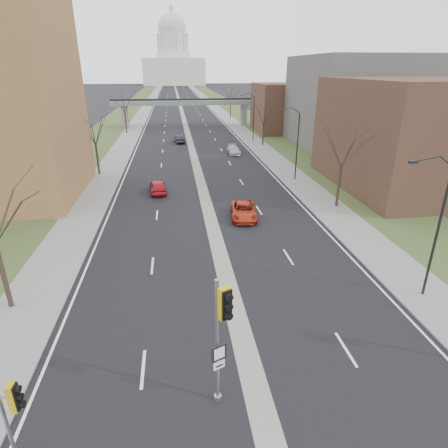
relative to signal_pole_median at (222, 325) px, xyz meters
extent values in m
plane|color=black|center=(1.59, 0.48, -4.11)|extent=(700.00, 700.00, 0.00)
cube|color=black|center=(1.59, 150.48, -4.11)|extent=(20.00, 600.00, 0.01)
cube|color=gray|center=(1.59, 150.48, -4.11)|extent=(1.20, 600.00, 0.02)
cube|color=gray|center=(13.59, 150.48, -4.05)|extent=(4.00, 600.00, 0.12)
cube|color=gray|center=(-10.41, 150.48, -4.05)|extent=(4.00, 600.00, 0.12)
cube|color=#2C411E|center=(19.59, 150.48, -4.06)|extent=(8.00, 600.00, 0.10)
cube|color=#2C411E|center=(-16.41, 150.48, -4.06)|extent=(8.00, 600.00, 0.10)
cube|color=#4D3424|center=(25.59, 28.48, 1.89)|extent=(16.00, 20.00, 12.00)
cube|color=#635F5A|center=(29.59, 52.48, 3.39)|extent=(18.00, 22.00, 15.00)
cube|color=#4D3424|center=(23.59, 70.48, 0.89)|extent=(14.00, 14.00, 10.00)
cube|color=slate|center=(-12.41, 80.48, -1.61)|extent=(1.20, 2.50, 5.00)
cube|color=slate|center=(15.59, 80.48, -1.61)|extent=(1.20, 2.50, 5.00)
cube|color=slate|center=(1.59, 80.48, 1.39)|extent=(34.00, 3.00, 1.00)
cube|color=black|center=(1.59, 80.48, 2.09)|extent=(34.00, 0.15, 0.50)
cube|color=silver|center=(1.59, 320.48, 5.89)|extent=(48.00, 42.00, 20.00)
cube|color=silver|center=(1.59, 320.48, 17.89)|extent=(26.00, 26.00, 5.00)
cylinder|color=silver|center=(1.59, 320.48, 26.89)|extent=(22.00, 22.00, 14.00)
sphere|color=silver|center=(1.59, 320.48, 37.89)|extent=(22.00, 22.00, 22.00)
cylinder|color=silver|center=(1.59, 320.48, 49.39)|extent=(3.60, 3.60, 4.50)
cylinder|color=black|center=(13.39, 6.48, 0.01)|extent=(0.16, 0.16, 8.00)
cube|color=black|center=(11.09, 6.48, 4.36)|extent=(0.45, 0.18, 0.14)
cylinder|color=black|center=(13.39, 32.48, 0.01)|extent=(0.16, 0.16, 8.00)
cube|color=black|center=(11.09, 32.48, 4.36)|extent=(0.45, 0.18, 0.14)
cylinder|color=black|center=(13.39, 58.48, 0.01)|extent=(0.16, 0.16, 8.00)
cube|color=black|center=(11.09, 58.48, 4.36)|extent=(0.45, 0.18, 0.14)
cylinder|color=#382B21|center=(-11.41, 8.48, -1.99)|extent=(0.28, 0.28, 4.00)
cylinder|color=#382B21|center=(-11.41, 38.48, -2.12)|extent=(0.28, 0.28, 3.75)
cylinder|color=#382B21|center=(-11.41, 72.48, -1.87)|extent=(0.28, 0.28, 4.25)
cylinder|color=#382B21|center=(14.59, 22.48, -1.99)|extent=(0.28, 0.28, 4.00)
cylinder|color=#382B21|center=(14.59, 55.48, -2.24)|extent=(0.28, 0.28, 3.50)
cylinder|color=#382B21|center=(14.59, 95.48, -1.87)|extent=(0.28, 0.28, 4.25)
cylinder|color=gray|center=(-7.63, -1.34, -1.62)|extent=(0.13, 0.13, 4.98)
cube|color=#C89E0B|center=(-7.16, -1.38, -1.15)|extent=(0.41, 0.43, 1.10)
cylinder|color=gray|center=(-0.14, 0.30, -1.16)|extent=(0.16, 0.16, 5.90)
cylinder|color=gray|center=(-0.14, 0.30, -4.00)|extent=(0.32, 0.32, 0.23)
cube|color=#C89E0B|center=(0.10, -0.22, 1.11)|extent=(0.62, 0.61, 1.31)
cube|color=black|center=(-0.14, 0.30, -1.50)|extent=(0.64, 0.32, 0.68)
cube|color=silver|center=(-0.14, 0.30, -2.13)|extent=(0.48, 0.25, 0.34)
imported|color=#AC131E|center=(-3.49, 29.61, -3.37)|extent=(2.19, 4.52, 1.49)
imported|color=black|center=(-0.41, 59.99, -3.39)|extent=(2.03, 4.54, 1.45)
imported|color=#A62811|center=(4.72, 20.80, -3.42)|extent=(2.85, 5.23, 1.39)
imported|color=#ADACB4|center=(8.15, 48.77, -3.46)|extent=(1.88, 4.53, 1.31)
camera|label=1|loc=(-1.43, -11.45, 8.95)|focal=30.00mm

